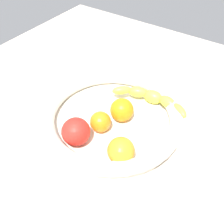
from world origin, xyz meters
TOP-DOWN VIEW (x-y plane):
  - kitchen_counter at (0.00, 0.00)cm, footprint 120.00×120.00cm
  - fruit_bowl at (0.00, 0.00)cm, footprint 37.14×37.14cm
  - banana_draped_left at (11.54, -5.57)cm, footprint 8.55×22.80cm
  - orange_front at (2.00, -1.74)cm, footprint 6.20×6.20cm
  - orange_mid_left at (-9.42, -8.82)cm, footprint 6.32×6.32cm
  - orange_mid_right at (-4.32, 0.58)cm, footprint 5.36×5.36cm
  - tomato_red at (-10.89, 2.97)cm, footprint 6.98×6.98cm

SIDE VIEW (x-z plane):
  - kitchen_counter at x=0.00cm, z-range 0.00..3.00cm
  - fruit_bowl at x=0.00cm, z-range 3.08..8.45cm
  - banana_draped_left at x=11.54cm, z-range 5.05..9.25cm
  - orange_mid_right at x=-4.32cm, z-range 4.75..10.11cm
  - orange_front at x=2.00cm, z-range 4.75..10.95cm
  - orange_mid_left at x=-9.42cm, z-range 4.75..11.07cm
  - tomato_red at x=-10.89cm, z-range 4.75..11.73cm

